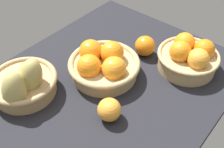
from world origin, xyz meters
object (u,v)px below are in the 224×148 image
(basket_near_right, at_px, (189,57))
(loose_orange_front_gap, at_px, (145,46))
(basket_far_left_pears, at_px, (23,84))
(loose_orange_back_gap, at_px, (109,110))
(basket_center, at_px, (104,64))

(basket_near_right, bearing_deg, loose_orange_front_gap, 102.08)
(loose_orange_front_gap, bearing_deg, basket_far_left_pears, 157.39)
(basket_far_left_pears, bearing_deg, loose_orange_front_gap, -22.61)
(basket_far_left_pears, xyz_separation_m, loose_orange_back_gap, (0.10, -0.27, -0.01))
(loose_orange_front_gap, distance_m, loose_orange_back_gap, 0.33)
(loose_orange_back_gap, bearing_deg, loose_orange_front_gap, 16.42)
(basket_center, distance_m, basket_far_left_pears, 0.27)
(basket_center, height_order, basket_near_right, same)
(basket_center, relative_size, basket_far_left_pears, 1.13)
(basket_center, bearing_deg, loose_orange_front_gap, -13.55)
(basket_center, bearing_deg, basket_near_right, -43.24)
(basket_near_right, bearing_deg, basket_far_left_pears, 143.50)
(basket_center, xyz_separation_m, loose_orange_back_gap, (-0.13, -0.14, -0.01))
(basket_center, height_order, loose_orange_back_gap, basket_center)
(basket_far_left_pears, relative_size, loose_orange_back_gap, 3.06)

